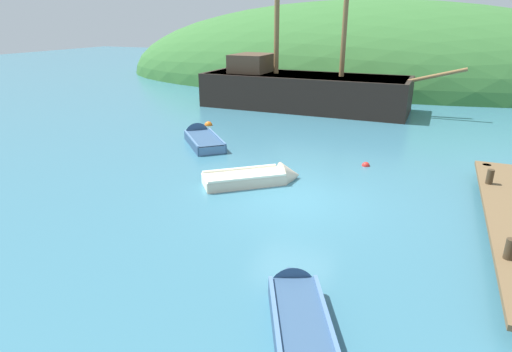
# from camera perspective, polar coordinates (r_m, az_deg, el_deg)

# --- Properties ---
(ground_plane) EXTENTS (120.00, 120.00, 0.00)m
(ground_plane) POSITION_cam_1_polar(r_m,az_deg,el_deg) (13.15, 5.20, -3.15)
(ground_plane) COLOR teal
(shore_hill) EXTENTS (46.54, 21.53, 13.61)m
(shore_hill) POSITION_cam_1_polar(r_m,az_deg,el_deg) (40.75, 13.65, 12.32)
(shore_hill) COLOR #387033
(shore_hill) RESTS_ON ground
(sailing_ship) EXTENTS (15.04, 4.26, 12.92)m
(sailing_ship) POSITION_cam_1_polar(r_m,az_deg,el_deg) (26.86, 6.10, 10.70)
(sailing_ship) COLOR black
(sailing_ship) RESTS_ON ground
(rowboat_outer_left) EXTENTS (3.24, 2.93, 1.02)m
(rowboat_outer_left) POSITION_cam_1_polar(r_m,az_deg,el_deg) (14.42, 0.37, -0.40)
(rowboat_outer_left) COLOR beige
(rowboat_outer_left) RESTS_ON ground
(rowboat_portside) EXTENTS (3.32, 3.49, 1.15)m
(rowboat_portside) POSITION_cam_1_polar(r_m,az_deg,el_deg) (19.36, -7.32, 4.85)
(rowboat_portside) COLOR #335175
(rowboat_portside) RESTS_ON ground
(rowboat_far) EXTENTS (2.49, 3.90, 0.92)m
(rowboat_far) POSITION_cam_1_polar(r_m,az_deg,el_deg) (8.08, 5.77, -18.69)
(rowboat_far) COLOR #335175
(rowboat_far) RESTS_ON ground
(buoy_red) EXTENTS (0.30, 0.30, 0.30)m
(buoy_red) POSITION_cam_1_polar(r_m,az_deg,el_deg) (16.61, 14.42, 1.32)
(buoy_red) COLOR red
(buoy_red) RESTS_ON ground
(buoy_orange) EXTENTS (0.41, 0.41, 0.41)m
(buoy_orange) POSITION_cam_1_polar(r_m,az_deg,el_deg) (22.51, -6.36, 6.74)
(buoy_orange) COLOR orange
(buoy_orange) RESTS_ON ground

